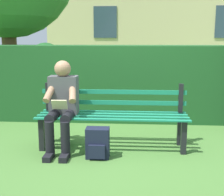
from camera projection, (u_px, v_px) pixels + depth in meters
name	position (u px, v px, depth m)	size (l,w,h in m)	color
ground	(112.00, 147.00, 4.30)	(60.00, 60.00, 0.00)	#477533
park_bench	(113.00, 115.00, 4.28)	(2.03, 0.51, 0.87)	black
person_seated	(62.00, 103.00, 4.12)	(0.44, 0.73, 1.20)	#4C4C51
hedge_backdrop	(134.00, 81.00, 5.71)	(6.45, 0.88, 1.51)	#1E5123
backpack	(98.00, 143.00, 3.91)	(0.29, 0.26, 0.39)	#191E33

